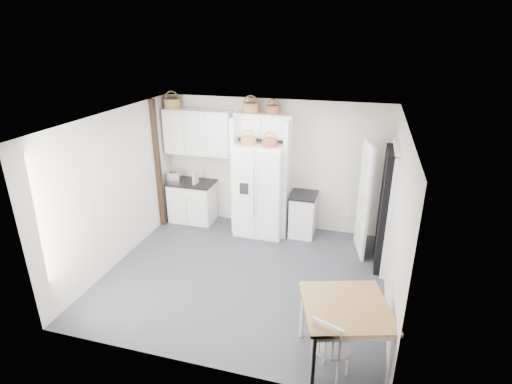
% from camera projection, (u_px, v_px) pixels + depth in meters
% --- Properties ---
extents(floor, '(4.50, 4.50, 0.00)m').
position_uv_depth(floor, '(244.00, 275.00, 6.65)').
color(floor, '#353740').
rests_on(floor, ground).
extents(ceiling, '(4.50, 4.50, 0.00)m').
position_uv_depth(ceiling, '(242.00, 120.00, 5.68)').
color(ceiling, white).
rests_on(ceiling, wall_back).
extents(wall_back, '(4.50, 0.00, 4.50)m').
position_uv_depth(wall_back, '(273.00, 165.00, 7.95)').
color(wall_back, beige).
rests_on(wall_back, floor).
extents(wall_left, '(0.00, 4.00, 4.00)m').
position_uv_depth(wall_left, '(116.00, 189.00, 6.73)').
color(wall_left, beige).
rests_on(wall_left, floor).
extents(wall_right, '(0.00, 4.00, 4.00)m').
position_uv_depth(wall_right, '(396.00, 221.00, 5.60)').
color(wall_right, beige).
rests_on(wall_right, floor).
extents(refrigerator, '(0.94, 0.75, 1.81)m').
position_uv_depth(refrigerator, '(261.00, 189.00, 7.78)').
color(refrigerator, white).
rests_on(refrigerator, floor).
extents(base_cab_left, '(0.91, 0.57, 0.84)m').
position_uv_depth(base_cab_left, '(193.00, 202.00, 8.43)').
color(base_cab_left, white).
rests_on(base_cab_left, floor).
extents(base_cab_right, '(0.47, 0.56, 0.82)m').
position_uv_depth(base_cab_right, '(303.00, 215.00, 7.84)').
color(base_cab_right, white).
rests_on(base_cab_right, floor).
extents(dining_table, '(1.23, 1.23, 0.82)m').
position_uv_depth(dining_table, '(343.00, 334.00, 4.78)').
color(dining_table, olive).
rests_on(dining_table, floor).
extents(windsor_chair, '(0.54, 0.52, 0.89)m').
position_uv_depth(windsor_chair, '(332.00, 347.00, 4.52)').
color(windsor_chair, white).
rests_on(windsor_chair, floor).
extents(counter_left, '(0.94, 0.61, 0.04)m').
position_uv_depth(counter_left, '(191.00, 183.00, 8.26)').
color(counter_left, black).
rests_on(counter_left, base_cab_left).
extents(counter_right, '(0.50, 0.60, 0.04)m').
position_uv_depth(counter_right, '(304.00, 195.00, 7.68)').
color(counter_right, black).
rests_on(counter_right, base_cab_right).
extents(toaster, '(0.31, 0.20, 0.20)m').
position_uv_depth(toaster, '(174.00, 177.00, 8.23)').
color(toaster, silver).
rests_on(toaster, counter_left).
extents(cookbook_red, '(0.04, 0.15, 0.22)m').
position_uv_depth(cookbook_red, '(194.00, 179.00, 8.12)').
color(cookbook_red, '#B52C32').
rests_on(cookbook_red, counter_left).
extents(cookbook_cream, '(0.06, 0.18, 0.27)m').
position_uv_depth(cookbook_cream, '(195.00, 178.00, 8.10)').
color(cookbook_cream, beige).
rests_on(cookbook_cream, counter_left).
extents(basket_upper_a, '(0.34, 0.34, 0.19)m').
position_uv_depth(basket_upper_a, '(172.00, 104.00, 7.88)').
color(basket_upper_a, '#9E703C').
rests_on(basket_upper_a, upper_cabinet).
extents(basket_bridge_a, '(0.32, 0.32, 0.18)m').
position_uv_depth(basket_bridge_a, '(251.00, 108.00, 7.47)').
color(basket_bridge_a, '#9E703C').
rests_on(basket_bridge_a, bridge_cabinet).
extents(basket_bridge_b, '(0.26, 0.26, 0.15)m').
position_uv_depth(basket_bridge_b, '(273.00, 110.00, 7.37)').
color(basket_bridge_b, brown).
rests_on(basket_bridge_b, bridge_cabinet).
extents(basket_fridge_a, '(0.29, 0.29, 0.16)m').
position_uv_depth(basket_fridge_a, '(248.00, 141.00, 7.38)').
color(basket_fridge_a, '#9E703C').
rests_on(basket_fridge_a, refrigerator).
extents(basket_fridge_b, '(0.27, 0.27, 0.15)m').
position_uv_depth(basket_fridge_b, '(270.00, 143.00, 7.28)').
color(basket_fridge_b, brown).
rests_on(basket_fridge_b, refrigerator).
extents(upper_cabinet, '(1.40, 0.34, 0.90)m').
position_uv_depth(upper_cabinet, '(199.00, 132.00, 7.95)').
color(upper_cabinet, white).
rests_on(upper_cabinet, wall_back).
extents(bridge_cabinet, '(1.12, 0.34, 0.45)m').
position_uv_depth(bridge_cabinet, '(264.00, 125.00, 7.53)').
color(bridge_cabinet, white).
rests_on(bridge_cabinet, wall_back).
extents(fridge_panel_left, '(0.08, 0.60, 2.30)m').
position_uv_depth(fridge_panel_left, '(237.00, 174.00, 7.90)').
color(fridge_panel_left, white).
rests_on(fridge_panel_left, floor).
extents(fridge_panel_right, '(0.08, 0.60, 2.30)m').
position_uv_depth(fridge_panel_right, '(288.00, 178.00, 7.65)').
color(fridge_panel_right, white).
rests_on(fridge_panel_right, floor).
extents(trim_post, '(0.09, 0.09, 2.60)m').
position_uv_depth(trim_post, '(158.00, 165.00, 7.92)').
color(trim_post, black).
rests_on(trim_post, floor).
extents(doorway_void, '(0.18, 0.85, 2.05)m').
position_uv_depth(doorway_void, '(386.00, 209.00, 6.62)').
color(doorway_void, black).
rests_on(doorway_void, floor).
extents(door_slab, '(0.21, 0.79, 2.05)m').
position_uv_depth(door_slab, '(364.00, 200.00, 7.01)').
color(door_slab, white).
rests_on(door_slab, floor).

